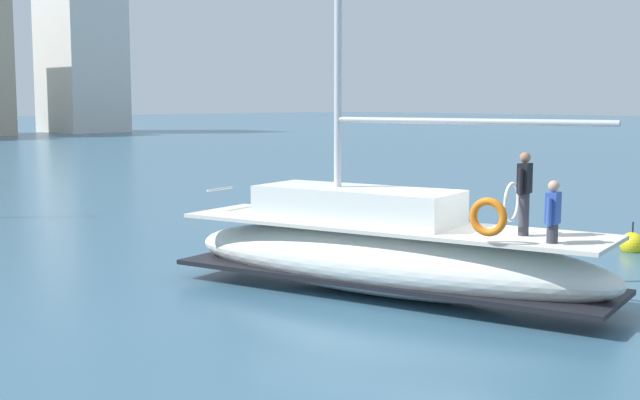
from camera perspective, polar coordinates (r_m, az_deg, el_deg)
name	(u,v)px	position (r m, az deg, el deg)	size (l,w,h in m)	color
ground_plane	(467,301)	(17.37, 9.86, -6.71)	(400.00, 400.00, 0.00)	#38607A
main_sailboat	(384,250)	(17.63, 4.31, -3.39)	(4.58, 9.90, 13.71)	white
mooring_buoy	(632,244)	(24.09, 20.24, -2.80)	(0.64, 0.64, 0.92)	yellow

